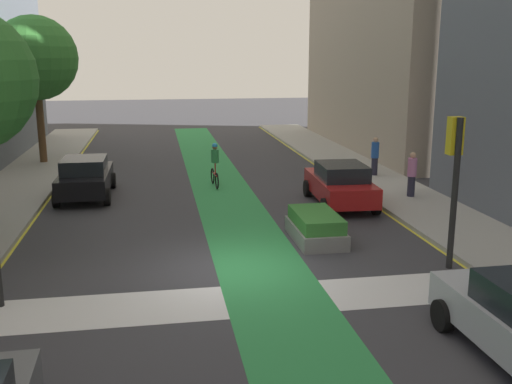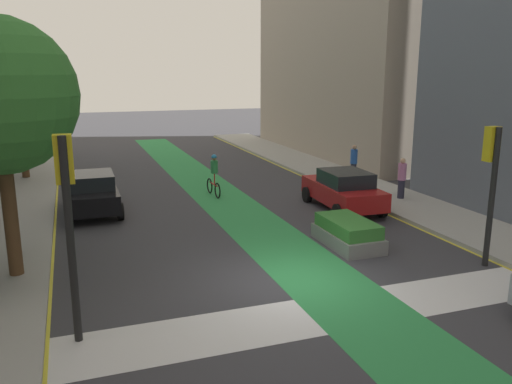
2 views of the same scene
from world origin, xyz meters
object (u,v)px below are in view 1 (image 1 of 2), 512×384
(traffic_signal_near_right, at_px, (455,163))
(street_tree_far, at_px, (35,58))
(median_planter, at_px, (316,227))
(pedestrian_sidewalk_right_a, at_px, (412,174))
(cyclist_in_lane, at_px, (215,164))
(pedestrian_sidewalk_right_b, at_px, (375,156))
(car_black_left_far, at_px, (85,177))
(car_red_right_far, at_px, (340,184))

(traffic_signal_near_right, height_order, street_tree_far, street_tree_far)
(traffic_signal_near_right, distance_m, median_planter, 4.55)
(pedestrian_sidewalk_right_a, xyz_separation_m, median_planter, (-4.89, -4.22, -0.61))
(cyclist_in_lane, bearing_deg, traffic_signal_near_right, -64.48)
(cyclist_in_lane, relative_size, pedestrian_sidewalk_right_a, 1.10)
(cyclist_in_lane, xyz_separation_m, median_planter, (2.21, -7.79, -0.57))
(pedestrian_sidewalk_right_b, distance_m, street_tree_far, 16.84)
(pedestrian_sidewalk_right_a, relative_size, pedestrian_sidewalk_right_b, 1.00)
(cyclist_in_lane, bearing_deg, pedestrian_sidewalk_right_b, 4.20)
(cyclist_in_lane, bearing_deg, car_black_left_far, -168.72)
(street_tree_far, bearing_deg, car_red_right_far, -40.46)
(traffic_signal_near_right, bearing_deg, pedestrian_sidewalk_right_a, 73.27)
(car_red_right_far, xyz_separation_m, street_tree_far, (-12.18, 10.39, 4.42))
(street_tree_far, bearing_deg, car_black_left_far, -69.15)
(car_black_left_far, bearing_deg, street_tree_far, 110.85)
(car_black_left_far, bearing_deg, pedestrian_sidewalk_right_b, 7.17)
(car_red_right_far, bearing_deg, street_tree_far, 139.54)
(pedestrian_sidewalk_right_a, bearing_deg, car_red_right_far, -173.87)
(pedestrian_sidewalk_right_b, relative_size, median_planter, 0.67)
(car_red_right_far, relative_size, cyclist_in_lane, 2.31)
(traffic_signal_near_right, height_order, pedestrian_sidewalk_right_a, traffic_signal_near_right)
(traffic_signal_near_right, height_order, pedestrian_sidewalk_right_b, traffic_signal_near_right)
(car_black_left_far, relative_size, pedestrian_sidewalk_right_b, 2.48)
(car_red_right_far, height_order, pedestrian_sidewalk_right_a, pedestrian_sidewalk_right_a)
(median_planter, bearing_deg, car_red_right_far, 63.01)
(traffic_signal_near_right, relative_size, street_tree_far, 0.55)
(street_tree_far, distance_m, median_planter, 18.21)
(traffic_signal_near_right, height_order, car_black_left_far, traffic_signal_near_right)
(cyclist_in_lane, relative_size, street_tree_far, 0.26)
(car_red_right_far, xyz_separation_m, pedestrian_sidewalk_right_a, (2.90, 0.31, 0.21))
(street_tree_far, bearing_deg, pedestrian_sidewalk_right_b, -21.50)
(car_black_left_far, bearing_deg, median_planter, -42.73)
(cyclist_in_lane, distance_m, pedestrian_sidewalk_right_a, 7.95)
(cyclist_in_lane, distance_m, median_planter, 8.12)
(car_black_left_far, bearing_deg, cyclist_in_lane, 11.28)
(car_black_left_far, relative_size, pedestrian_sidewalk_right_a, 2.49)
(pedestrian_sidewalk_right_b, distance_m, median_planter, 9.71)
(car_black_left_far, xyz_separation_m, median_planter, (7.33, -6.77, -0.40))
(car_red_right_far, distance_m, cyclist_in_lane, 5.72)
(car_red_right_far, relative_size, pedestrian_sidewalk_right_a, 2.53)
(pedestrian_sidewalk_right_b, height_order, street_tree_far, street_tree_far)
(traffic_signal_near_right, distance_m, cyclist_in_lane, 11.77)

